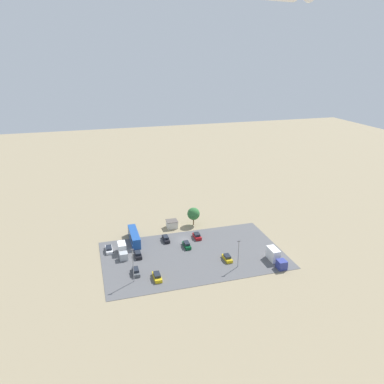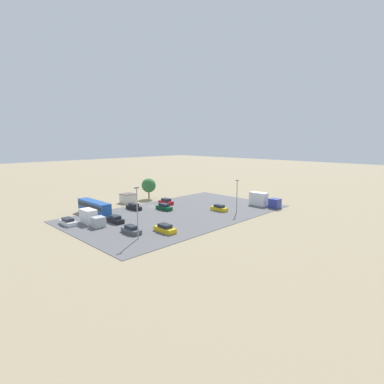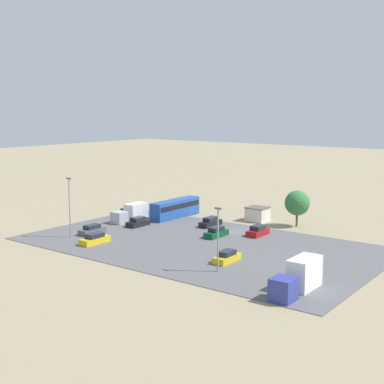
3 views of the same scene
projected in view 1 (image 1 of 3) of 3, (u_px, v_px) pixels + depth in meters
name	position (u px, v px, depth m)	size (l,w,h in m)	color
ground_plane	(184.00, 240.00, 118.57)	(400.00, 400.00, 0.00)	gray
parking_lot_surface	(193.00, 255.00, 109.73)	(52.49, 31.00, 0.08)	#565659
shed_building	(172.00, 224.00, 126.81)	(3.73, 3.47, 2.56)	silver
bus	(134.00, 236.00, 117.09)	(2.52, 11.71, 3.26)	#1E4C9E
parked_car_0	(109.00, 249.00, 111.66)	(1.95, 4.76, 1.43)	silver
parked_car_1	(138.00, 255.00, 108.53)	(1.84, 4.26, 1.57)	black
parked_car_2	(136.00, 271.00, 100.16)	(1.75, 4.56, 1.52)	#4C5156
parked_car_3	(166.00, 239.00, 117.94)	(1.71, 4.79, 1.58)	black
parked_car_4	(197.00, 236.00, 119.57)	(1.93, 4.29, 1.63)	maroon
parked_car_5	(187.00, 245.00, 114.07)	(1.71, 4.69, 1.60)	#0C4723
parked_car_6	(157.00, 276.00, 97.84)	(1.88, 4.78, 1.56)	gold
parked_car_7	(227.00, 258.00, 106.82)	(1.79, 4.38, 1.53)	gold
parked_truck_0	(122.00, 250.00, 109.66)	(2.31, 7.40, 2.97)	#ADB2B7
parked_truck_1	(275.00, 257.00, 105.42)	(2.37, 8.58, 3.51)	navy
tree_near_shed	(194.00, 214.00, 127.97)	(4.29, 4.29, 6.24)	brown
light_pole_lot_centre	(133.00, 264.00, 95.11)	(0.90, 0.28, 9.39)	gray
light_pole_lot_edge	(238.00, 252.00, 102.03)	(0.90, 0.28, 8.06)	gray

